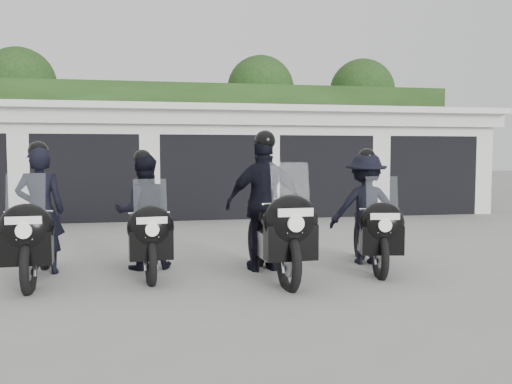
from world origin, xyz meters
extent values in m
plane|color=gray|center=(0.00, 0.00, 0.00)|extent=(80.00, 80.00, 0.00)
cube|color=silver|center=(0.00, 8.50, 1.40)|extent=(16.00, 6.00, 2.80)
cube|color=silver|center=(0.00, 8.30, 2.88)|extent=(16.40, 6.80, 0.16)
cube|color=silver|center=(0.00, 5.25, 2.65)|extent=(16.40, 0.12, 0.40)
cube|color=black|center=(0.00, 5.48, 0.12)|extent=(16.00, 0.06, 0.24)
cube|color=silver|center=(-4.65, 5.65, 1.40)|extent=(0.50, 0.50, 2.80)
cube|color=black|center=(-3.10, 6.70, 1.10)|extent=(2.60, 2.60, 2.20)
cube|color=silver|center=(-3.10, 5.65, 2.50)|extent=(2.60, 0.50, 0.60)
cube|color=silver|center=(-1.55, 5.65, 1.40)|extent=(0.50, 0.50, 2.80)
cube|color=black|center=(0.00, 6.70, 1.10)|extent=(2.60, 2.60, 2.20)
cube|color=silver|center=(0.00, 5.65, 2.50)|extent=(2.60, 0.50, 0.60)
cube|color=silver|center=(1.55, 5.65, 1.40)|extent=(0.50, 0.50, 2.80)
cube|color=black|center=(3.10, 6.70, 1.10)|extent=(2.60, 2.60, 2.20)
cube|color=silver|center=(3.10, 5.65, 2.50)|extent=(2.60, 0.50, 0.60)
cube|color=silver|center=(4.65, 5.65, 1.40)|extent=(0.50, 0.50, 2.80)
cube|color=black|center=(6.20, 6.70, 1.10)|extent=(2.60, 2.60, 2.20)
cube|color=silver|center=(6.20, 5.65, 2.50)|extent=(2.60, 0.50, 0.60)
cube|color=silver|center=(7.75, 5.65, 1.40)|extent=(0.50, 0.50, 2.80)
cube|color=#193312|center=(0.00, 12.50, 2.15)|extent=(20.00, 2.00, 4.30)
sphere|color=#193312|center=(-6.50, 14.00, 4.40)|extent=(2.80, 2.80, 2.80)
cylinder|color=black|center=(-6.50, 14.00, 1.65)|extent=(0.24, 0.24, 3.30)
sphere|color=#193312|center=(3.00, 14.00, 4.40)|extent=(2.80, 2.80, 2.80)
cylinder|color=black|center=(3.00, 14.00, 1.65)|extent=(0.24, 0.24, 3.30)
sphere|color=#193312|center=(7.50, 14.00, 4.40)|extent=(2.80, 2.80, 2.80)
cylinder|color=black|center=(7.50, 14.00, 1.65)|extent=(0.24, 0.24, 3.30)
torus|color=black|center=(-3.01, -1.41, 0.32)|extent=(0.15, 0.76, 0.75)
torus|color=black|center=(-3.08, 0.07, 0.32)|extent=(0.15, 0.76, 0.75)
cube|color=#A7A7AC|center=(-3.05, -0.65, 0.39)|extent=(0.30, 0.58, 0.33)
cube|color=black|center=(-3.05, -0.67, 0.23)|extent=(0.15, 1.35, 0.06)
ellipsoid|color=black|center=(-3.04, -0.82, 0.74)|extent=(0.36, 0.61, 0.30)
cube|color=black|center=(-3.06, -0.38, 0.76)|extent=(0.30, 0.58, 0.10)
ellipsoid|color=black|center=(-3.00, -1.49, 0.81)|extent=(0.67, 0.37, 0.62)
cube|color=black|center=(-3.00, -1.49, 0.57)|extent=(0.61, 0.26, 0.41)
cube|color=#B2BFC6|center=(-3.01, -1.46, 1.22)|extent=(0.46, 0.14, 0.53)
cylinder|color=silver|center=(-3.01, -1.29, 0.99)|extent=(0.58, 0.06, 0.03)
cube|color=white|center=(-3.00, -1.67, 0.93)|extent=(0.41, 0.04, 0.09)
cube|color=white|center=(-3.00, -1.64, 0.74)|extent=(0.19, 0.02, 0.10)
imported|color=black|center=(-3.06, -0.36, 0.91)|extent=(0.68, 0.47, 1.81)
sphere|color=black|center=(-3.06, -0.36, 1.76)|extent=(0.28, 0.28, 0.28)
torus|color=black|center=(-1.52, -1.25, 0.30)|extent=(0.18, 0.72, 0.71)
torus|color=black|center=(-1.67, 0.14, 0.30)|extent=(0.18, 0.72, 0.71)
cube|color=#A7A7AC|center=(-1.60, -0.54, 0.37)|extent=(0.31, 0.56, 0.31)
cube|color=black|center=(-1.59, -0.56, 0.21)|extent=(0.21, 1.26, 0.06)
ellipsoid|color=black|center=(-1.58, -0.70, 0.70)|extent=(0.37, 0.59, 0.28)
cube|color=black|center=(-1.62, -0.29, 0.72)|extent=(0.31, 0.56, 0.10)
ellipsoid|color=black|center=(-1.51, -1.33, 0.76)|extent=(0.64, 0.38, 0.58)
cube|color=black|center=(-1.51, -1.33, 0.53)|extent=(0.58, 0.27, 0.39)
cube|color=#B2BFC6|center=(-1.52, -1.30, 1.14)|extent=(0.44, 0.16, 0.49)
cylinder|color=silver|center=(-1.53, -1.14, 0.93)|extent=(0.54, 0.08, 0.03)
cube|color=white|center=(-1.50, -1.49, 0.87)|extent=(0.39, 0.06, 0.09)
cube|color=white|center=(-1.50, -1.47, 0.70)|extent=(0.18, 0.03, 0.10)
imported|color=black|center=(-1.63, -0.27, 0.85)|extent=(0.89, 0.73, 1.70)
sphere|color=black|center=(-1.63, -0.27, 1.65)|extent=(0.26, 0.26, 0.26)
torus|color=black|center=(0.20, -1.87, 0.35)|extent=(0.17, 0.82, 0.82)
torus|color=black|center=(0.10, -0.25, 0.35)|extent=(0.17, 0.82, 0.82)
cube|color=#A7A7AC|center=(0.15, -1.04, 0.43)|extent=(0.33, 0.63, 0.36)
cube|color=black|center=(0.15, -1.06, 0.25)|extent=(0.18, 1.46, 0.07)
ellipsoid|color=black|center=(0.16, -1.23, 0.81)|extent=(0.40, 0.67, 0.32)
cube|color=black|center=(0.13, -0.75, 0.83)|extent=(0.33, 0.63, 0.11)
ellipsoid|color=black|center=(0.20, -1.96, 0.87)|extent=(0.73, 0.41, 0.67)
cube|color=black|center=(0.20, -1.96, 0.62)|extent=(0.66, 0.29, 0.45)
cube|color=#B2BFC6|center=(0.20, -1.92, 1.32)|extent=(0.50, 0.16, 0.57)
cylinder|color=silver|center=(0.19, -1.73, 1.08)|extent=(0.63, 0.07, 0.03)
cube|color=white|center=(0.22, -2.15, 1.01)|extent=(0.45, 0.04, 0.10)
cube|color=white|center=(0.21, -2.11, 0.81)|extent=(0.20, 0.03, 0.11)
imported|color=black|center=(0.13, -0.72, 0.98)|extent=(1.19, 0.72, 1.97)
sphere|color=black|center=(0.13, -0.72, 1.91)|extent=(0.30, 0.30, 0.30)
torus|color=black|center=(1.60, -1.50, 0.30)|extent=(0.24, 0.72, 0.72)
torus|color=black|center=(1.86, -0.10, 0.30)|extent=(0.24, 0.72, 0.72)
cube|color=#A7A7AC|center=(1.73, -0.78, 0.37)|extent=(0.35, 0.58, 0.31)
cube|color=black|center=(1.73, -0.80, 0.22)|extent=(0.31, 1.27, 0.06)
ellipsoid|color=black|center=(1.70, -0.95, 0.71)|extent=(0.42, 0.61, 0.28)
cube|color=black|center=(1.78, -0.53, 0.73)|extent=(0.35, 0.58, 0.10)
ellipsoid|color=black|center=(1.59, -1.57, 0.77)|extent=(0.67, 0.43, 0.59)
cube|color=black|center=(1.59, -1.57, 0.54)|extent=(0.60, 0.32, 0.39)
cube|color=#B2BFC6|center=(1.59, -1.54, 1.16)|extent=(0.45, 0.19, 0.50)
cylinder|color=silver|center=(1.62, -1.38, 0.94)|extent=(0.55, 0.13, 0.03)
cube|color=white|center=(1.56, -1.74, 0.88)|extent=(0.39, 0.09, 0.09)
cube|color=white|center=(1.56, -1.71, 0.71)|extent=(0.18, 0.05, 0.10)
imported|color=black|center=(1.79, -0.51, 0.86)|extent=(1.20, 0.77, 1.72)
sphere|color=black|center=(1.79, -0.51, 1.67)|extent=(0.27, 0.27, 0.27)
camera|label=1|loc=(-1.48, -8.45, 1.72)|focal=38.00mm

